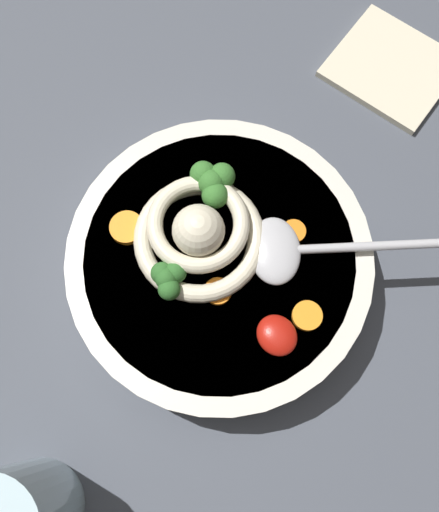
{
  "coord_description": "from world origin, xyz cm",
  "views": [
    {
      "loc": [
        -11.53,
        9.71,
        51.92
      ],
      "look_at": [
        -1.33,
        1.69,
        8.89
      ],
      "focal_mm": 36.92,
      "sensor_mm": 36.0,
      "label": 1
    }
  ],
  "objects": [
    {
      "name": "broccoli_floret_rear",
      "position": [
        3.61,
        -1.48,
        11.1
      ],
      "size": [
        4.47,
        3.85,
        3.53
      ],
      "color": "#7A9E60",
      "rests_on": "soup_bowl"
    },
    {
      "name": "carrot_slice_front",
      "position": [
        -3.62,
        -4.66,
        9.14
      ],
      "size": [
        2.09,
        2.09,
        0.5
      ],
      "primitive_type": "cylinder",
      "color": "orange",
      "rests_on": "soup_bowl"
    },
    {
      "name": "soup_spoon",
      "position": [
        -4.84,
        -3.23,
        9.69
      ],
      "size": [
        12.75,
        15.98,
        1.6
      ],
      "rotation": [
        0.0,
        0.0,
        4.09
      ],
      "color": "#B7B7BC",
      "rests_on": "soup_bowl"
    },
    {
      "name": "soup_bowl",
      "position": [
        -1.33,
        1.69,
        6.03
      ],
      "size": [
        26.56,
        26.56,
        5.9
      ],
      "color": "silver",
      "rests_on": "table_slab"
    },
    {
      "name": "carrot_slice_near_spoon",
      "position": [
        -3.72,
        3.74,
        9.13
      ],
      "size": [
        2.31,
        2.31,
        0.48
      ],
      "primitive_type": "cylinder",
      "color": "orange",
      "rests_on": "soup_bowl"
    },
    {
      "name": "carrot_slice_center",
      "position": [
        -9.89,
        -0.74,
        9.18
      ],
      "size": [
        2.49,
        2.49,
        0.59
      ],
      "primitive_type": "cylinder",
      "color": "orange",
      "rests_on": "soup_bowl"
    },
    {
      "name": "folded_napkin",
      "position": [
        5.23,
        -27.1,
        3.38
      ],
      "size": [
        14.58,
        13.81,
        0.8
      ],
      "primitive_type": "cube",
      "rotation": [
        0.0,
        0.0,
        0.26
      ],
      "color": "beige",
      "rests_on": "table_slab"
    },
    {
      "name": "chili_sauce_dollop",
      "position": [
        -9.6,
        2.32,
        9.67
      ],
      "size": [
        3.49,
        3.14,
        1.57
      ],
      "primitive_type": "ellipsoid",
      "color": "#B2190F",
      "rests_on": "soup_bowl"
    },
    {
      "name": "noodle_pile",
      "position": [
        0.97,
        2.07,
        10.43
      ],
      "size": [
        12.33,
        12.09,
        4.95
      ],
      "color": "beige",
      "rests_on": "soup_bowl"
    },
    {
      "name": "table_slab",
      "position": [
        0.0,
        0.0,
        1.49
      ],
      "size": [
        111.5,
        111.5,
        2.98
      ],
      "primitive_type": "cube",
      "color": "#474C56",
      "rests_on": "ground"
    },
    {
      "name": "broccoli_floret_beside_chili",
      "position": [
        -0.6,
        6.46,
        10.68
      ],
      "size": [
        3.61,
        3.11,
        2.85
      ],
      "color": "#7A9E60",
      "rests_on": "soup_bowl"
    },
    {
      "name": "carrot_slice_right",
      "position": [
        5.53,
        6.46,
        9.23
      ],
      "size": [
        2.95,
        2.95,
        0.69
      ],
      "primitive_type": "cylinder",
      "color": "orange",
      "rests_on": "soup_bowl"
    }
  ]
}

